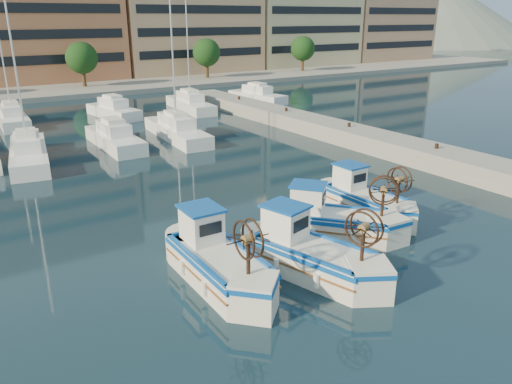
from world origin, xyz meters
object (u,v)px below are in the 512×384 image
object	(u,v)px
fishing_boat_a	(217,259)
fishing_boat_c	(333,219)
fishing_boat_b	(310,253)
fishing_boat_d	(364,198)

from	to	relation	value
fishing_boat_a	fishing_boat_c	bearing A→B (deg)	6.90
fishing_boat_b	fishing_boat_d	world-z (taller)	fishing_boat_b
fishing_boat_a	fishing_boat_b	size ratio (longest dim) A/B	0.99
fishing_boat_c	fishing_boat_d	distance (m)	3.35
fishing_boat_a	fishing_boat_c	xyz separation A→B (m)	(6.09, 0.59, -0.05)
fishing_boat_a	fishing_boat_d	size ratio (longest dim) A/B	1.10
fishing_boat_c	fishing_boat_a	bearing A→B (deg)	145.01
fishing_boat_a	fishing_boat_d	distance (m)	9.40
fishing_boat_a	fishing_boat_c	distance (m)	6.12
fishing_boat_b	fishing_boat_d	size ratio (longest dim) A/B	1.12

